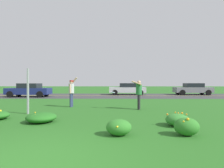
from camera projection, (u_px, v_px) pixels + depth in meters
ground_plane at (90, 105)px, 13.05m from camera, size 120.00×120.00×0.00m
highway_strip at (101, 96)px, 22.41m from camera, size 120.00×8.29×0.01m
highway_center_stripe at (101, 96)px, 22.41m from camera, size 120.00×0.16×0.00m
daylily_clump_front_center at (177, 120)px, 6.93m from camera, size 0.83×0.88×0.49m
daylily_clump_mid_left at (41, 117)px, 7.59m from camera, size 1.16×1.24×0.41m
daylily_clump_mid_right at (119, 127)px, 5.71m from camera, size 0.76×0.68×0.48m
daylily_clump_near_camera at (187, 127)px, 5.69m from camera, size 0.73×0.62×0.55m
sign_post_near_path at (28, 91)px, 9.58m from camera, size 0.07×0.10×2.26m
person_thrower_red_cap_gray_shirt at (71, 91)px, 12.26m from camera, size 0.53×0.53×1.90m
person_catcher_green_shirt at (139, 92)px, 11.13m from camera, size 0.61×0.53×1.68m
frisbee_pale_blue at (113, 92)px, 11.56m from camera, size 0.27×0.27×0.10m
car_gray_leftmost at (193, 89)px, 24.06m from camera, size 4.50×2.00×1.45m
car_silver_center_left at (127, 89)px, 24.21m from camera, size 4.50×2.00×1.45m
car_navy_center_right at (29, 90)px, 20.68m from camera, size 4.50×2.00×1.45m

